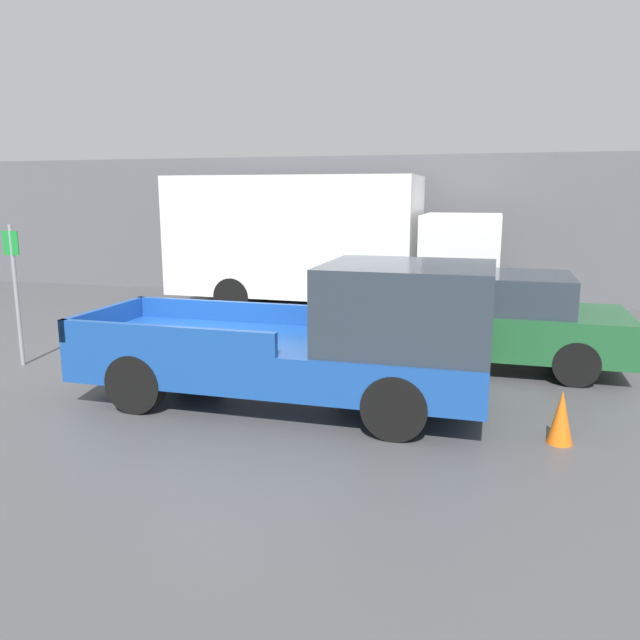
{
  "coord_description": "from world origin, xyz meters",
  "views": [
    {
      "loc": [
        4.17,
        -8.6,
        2.9
      ],
      "look_at": [
        1.64,
        0.34,
        1.01
      ],
      "focal_mm": 35.0,
      "sensor_mm": 36.0,
      "label": 1
    }
  ],
  "objects_px": {
    "newspaper_box": "(356,281)",
    "delivery_truck": "(321,240)",
    "parking_sign": "(16,287)",
    "car": "(484,318)",
    "traffic_cone": "(561,417)",
    "pickup_truck": "(324,340)"
  },
  "relations": [
    {
      "from": "delivery_truck",
      "to": "newspaper_box",
      "type": "relative_size",
      "value": 7.96
    },
    {
      "from": "car",
      "to": "delivery_truck",
      "type": "height_order",
      "value": "delivery_truck"
    },
    {
      "from": "pickup_truck",
      "to": "traffic_cone",
      "type": "height_order",
      "value": "pickup_truck"
    },
    {
      "from": "car",
      "to": "pickup_truck",
      "type": "bearing_deg",
      "value": -125.67
    },
    {
      "from": "delivery_truck",
      "to": "parking_sign",
      "type": "distance_m",
      "value": 7.28
    },
    {
      "from": "car",
      "to": "traffic_cone",
      "type": "relative_size",
      "value": 7.19
    },
    {
      "from": "traffic_cone",
      "to": "delivery_truck",
      "type": "bearing_deg",
      "value": 123.92
    },
    {
      "from": "pickup_truck",
      "to": "delivery_truck",
      "type": "relative_size",
      "value": 0.71
    },
    {
      "from": "car",
      "to": "parking_sign",
      "type": "distance_m",
      "value": 7.92
    },
    {
      "from": "pickup_truck",
      "to": "parking_sign",
      "type": "relative_size",
      "value": 2.35
    },
    {
      "from": "newspaper_box",
      "to": "traffic_cone",
      "type": "relative_size",
      "value": 1.54
    },
    {
      "from": "parking_sign",
      "to": "newspaper_box",
      "type": "distance_m",
      "value": 9.24
    },
    {
      "from": "car",
      "to": "parking_sign",
      "type": "relative_size",
      "value": 1.95
    },
    {
      "from": "newspaper_box",
      "to": "delivery_truck",
      "type": "bearing_deg",
      "value": -104.32
    },
    {
      "from": "pickup_truck",
      "to": "newspaper_box",
      "type": "relative_size",
      "value": 5.62
    },
    {
      "from": "pickup_truck",
      "to": "traffic_cone",
      "type": "distance_m",
      "value": 3.13
    },
    {
      "from": "pickup_truck",
      "to": "delivery_truck",
      "type": "xyz_separation_m",
      "value": [
        -2.02,
        6.99,
        0.82
      ]
    },
    {
      "from": "parking_sign",
      "to": "newspaper_box",
      "type": "relative_size",
      "value": 2.39
    },
    {
      "from": "car",
      "to": "delivery_truck",
      "type": "relative_size",
      "value": 0.58
    },
    {
      "from": "pickup_truck",
      "to": "car",
      "type": "relative_size",
      "value": 1.21
    },
    {
      "from": "parking_sign",
      "to": "newspaper_box",
      "type": "height_order",
      "value": "parking_sign"
    },
    {
      "from": "delivery_truck",
      "to": "pickup_truck",
      "type": "bearing_deg",
      "value": -73.91
    }
  ]
}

